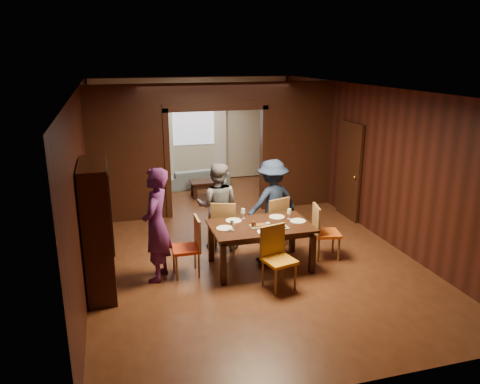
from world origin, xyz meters
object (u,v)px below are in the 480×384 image
object	(u,v)px
chair_right	(327,232)
person_purple	(156,225)
person_navy	(272,202)
chair_left	(186,247)
dining_table	(260,246)
hutch	(98,229)
sofa	(196,177)
chair_far_l	(224,225)
chair_far_r	(272,221)
person_grey	(217,206)
chair_near	(279,259)
coffee_table	(206,188)

from	to	relation	value
chair_right	person_purple	bearing A→B (deg)	100.60
person_navy	chair_left	size ratio (longest dim) A/B	1.68
dining_table	hutch	distance (m)	2.66
person_navy	sofa	xyz separation A→B (m)	(-0.65, 4.29, -0.56)
chair_far_l	chair_left	bearing A→B (deg)	62.22
chair_right	chair_far_r	size ratio (longest dim) A/B	1.00
sofa	chair_far_r	distance (m)	4.46
sofa	chair_right	size ratio (longest dim) A/B	1.79
person_purple	person_grey	distance (m)	1.54
sofa	hutch	distance (m)	5.94
sofa	chair_near	distance (m)	6.03
coffee_table	chair_near	size ratio (longest dim) A/B	0.82
chair_right	chair_near	size ratio (longest dim) A/B	1.00
chair_right	coffee_table	bearing A→B (deg)	27.34
dining_table	chair_right	xyz separation A→B (m)	(1.25, 0.05, 0.10)
person_purple	chair_right	xyz separation A→B (m)	(2.96, 0.01, -0.43)
sofa	chair_left	world-z (taller)	chair_left
person_purple	chair_left	world-z (taller)	person_purple
chair_right	hutch	distance (m)	3.86
person_navy	chair_far_r	xyz separation A→B (m)	(-0.04, -0.13, -0.33)
dining_table	chair_left	world-z (taller)	chair_left
person_purple	person_navy	world-z (taller)	person_purple
person_purple	sofa	xyz separation A→B (m)	(1.60, 5.20, -0.66)
hutch	dining_table	bearing A→B (deg)	2.31
person_purple	chair_near	world-z (taller)	person_purple
person_purple	chair_far_r	world-z (taller)	person_purple
sofa	chair_far_l	bearing A→B (deg)	79.01
chair_right	chair_far_l	xyz separation A→B (m)	(-1.66, 0.79, 0.00)
person_purple	chair_far_l	world-z (taller)	person_purple
person_navy	hutch	distance (m)	3.31
person_purple	hutch	world-z (taller)	hutch
chair_near	hutch	world-z (taller)	hutch
person_grey	dining_table	xyz separation A→B (m)	(0.51, -1.00, -0.43)
coffee_table	chair_left	distance (m)	4.40
dining_table	chair_near	size ratio (longest dim) A/B	1.72
dining_table	chair_far_r	bearing A→B (deg)	58.60
person_navy	chair_near	distance (m)	1.84
coffee_table	person_grey	bearing A→B (deg)	-98.13
chair_far_r	sofa	bearing A→B (deg)	-98.96
chair_far_r	hutch	distance (m)	3.27
person_navy	chair_right	distance (m)	1.19
person_grey	chair_right	world-z (taller)	person_grey
dining_table	coffee_table	size ratio (longest dim) A/B	2.09
person_navy	chair_far_r	bearing A→B (deg)	61.47
chair_right	chair_far_l	size ratio (longest dim) A/B	1.00
chair_far_l	sofa	bearing A→B (deg)	-74.74
chair_far_r	person_purple	bearing A→B (deg)	2.67
sofa	dining_table	bearing A→B (deg)	84.17
person_navy	hutch	bearing A→B (deg)	5.98
dining_table	chair_far_l	world-z (taller)	chair_far_l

